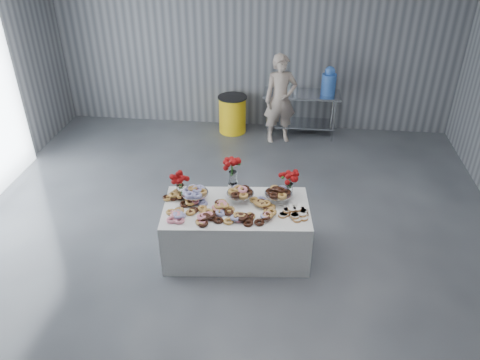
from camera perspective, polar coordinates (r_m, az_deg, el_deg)
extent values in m
plane|color=#393C41|center=(6.38, -1.98, -10.08)|extent=(9.00, 9.00, 0.00)
cube|color=gray|center=(9.52, 1.82, 17.86)|extent=(8.00, 0.04, 4.00)
cube|color=white|center=(6.31, -0.44, -6.14)|extent=(1.99, 1.18, 0.75)
cube|color=silver|center=(9.44, 7.55, 10.36)|extent=(1.50, 0.60, 0.04)
cube|color=silver|center=(9.68, 7.29, 6.88)|extent=(1.40, 0.55, 0.03)
cylinder|color=silver|center=(9.38, 3.36, 7.48)|extent=(0.04, 0.04, 0.86)
cylinder|color=silver|center=(9.41, 11.34, 6.99)|extent=(0.04, 0.04, 0.86)
cylinder|color=silver|center=(9.84, 3.55, 8.65)|extent=(0.04, 0.04, 0.86)
cylinder|color=silver|center=(9.87, 11.18, 8.18)|extent=(0.04, 0.04, 0.86)
cylinder|color=silver|center=(6.22, -5.51, -2.05)|extent=(0.06, 0.06, 0.12)
cylinder|color=silver|center=(6.18, -5.54, -1.54)|extent=(0.36, 0.36, 0.01)
cylinder|color=silver|center=(6.18, 0.03, -2.10)|extent=(0.06, 0.06, 0.12)
cylinder|color=silver|center=(6.15, 0.03, -1.59)|extent=(0.36, 0.36, 0.01)
cylinder|color=silver|center=(6.20, 4.66, -2.12)|extent=(0.06, 0.06, 0.12)
cylinder|color=silver|center=(6.16, 4.69, -1.62)|extent=(0.36, 0.36, 0.01)
cylinder|color=white|center=(6.31, -7.24, -1.30)|extent=(0.11, 0.11, 0.18)
cylinder|color=#1E5919|center=(6.24, -7.32, -0.29)|extent=(0.04, 0.04, 0.18)
cylinder|color=white|center=(6.32, 5.96, -1.15)|extent=(0.11, 0.11, 0.18)
cylinder|color=#1E5919|center=(6.25, 6.02, -0.15)|extent=(0.04, 0.04, 0.18)
cylinder|color=silver|center=(6.34, -0.85, -0.98)|extent=(0.14, 0.14, 0.15)
cylinder|color=white|center=(6.26, -0.86, 0.30)|extent=(0.11, 0.11, 0.18)
cylinder|color=#1E5919|center=(6.19, -0.87, 1.33)|extent=(0.04, 0.04, 0.18)
cylinder|color=#417ADD|center=(9.39, 10.75, 11.40)|extent=(0.28, 0.28, 0.40)
sphere|color=#417ADD|center=(9.30, 10.91, 12.88)|extent=(0.20, 0.20, 0.20)
imported|color=#CC8C93|center=(9.16, 4.96, 9.78)|extent=(0.72, 0.57, 1.74)
cylinder|color=yellow|center=(9.69, -0.92, 7.96)|extent=(0.55, 0.55, 0.74)
cylinder|color=black|center=(9.55, -0.94, 10.06)|extent=(0.60, 0.60, 0.02)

